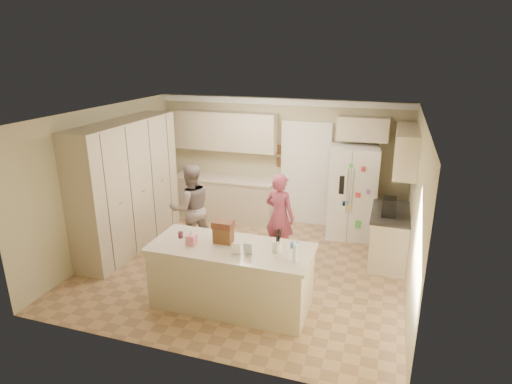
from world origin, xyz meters
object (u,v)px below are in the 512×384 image
(utensil_crock, at_px, (277,246))
(dollhouse_body, at_px, (223,235))
(teen_girl, at_px, (280,216))
(coffee_maker, at_px, (389,207))
(tissue_box, at_px, (192,240))
(teen_boy, at_px, (191,208))
(refrigerator, at_px, (351,193))
(island_base, at_px, (232,277))

(utensil_crock, xyz_separation_m, dollhouse_body, (-0.80, 0.05, 0.04))
(teen_girl, bearing_deg, coffee_maker, -157.48)
(tissue_box, distance_m, teen_boy, 1.79)
(teen_girl, bearing_deg, dollhouse_body, 91.48)
(coffee_maker, relative_size, teen_girl, 0.20)
(refrigerator, xyz_separation_m, coffee_maker, (0.71, -1.08, 0.17))
(tissue_box, distance_m, teen_girl, 1.97)
(utensil_crock, distance_m, dollhouse_body, 0.80)
(island_base, bearing_deg, utensil_crock, 4.40)
(utensil_crock, height_order, dollhouse_body, dollhouse_body)
(tissue_box, distance_m, dollhouse_body, 0.45)
(refrigerator, bearing_deg, dollhouse_body, -125.07)
(refrigerator, relative_size, coffee_maker, 6.00)
(island_base, bearing_deg, coffee_maker, 42.83)
(island_base, distance_m, tissue_box, 0.79)
(tissue_box, height_order, teen_girl, teen_girl)
(refrigerator, xyz_separation_m, utensil_crock, (-0.69, -2.93, 0.10))
(dollhouse_body, height_order, teen_girl, teen_girl)
(coffee_maker, bearing_deg, dollhouse_body, -140.71)
(tissue_box, bearing_deg, teen_boy, 116.59)
(utensil_crock, relative_size, teen_boy, 0.09)
(island_base, xyz_separation_m, teen_girl, (0.26, 1.69, 0.33))
(coffee_maker, distance_m, teen_boy, 3.43)
(dollhouse_body, bearing_deg, teen_girl, 75.69)
(dollhouse_body, relative_size, teen_boy, 0.16)
(teen_boy, bearing_deg, refrigerator, 168.82)
(tissue_box, height_order, teen_boy, teen_boy)
(coffee_maker, xyz_separation_m, teen_girl, (-1.79, -0.21, -0.30))
(island_base, bearing_deg, teen_girl, 81.41)
(utensil_crock, bearing_deg, tissue_box, -172.87)
(utensil_crock, distance_m, teen_boy, 2.47)
(dollhouse_body, bearing_deg, coffee_maker, 39.29)
(utensil_crock, bearing_deg, dollhouse_body, 176.42)
(island_base, bearing_deg, teen_boy, 132.06)
(dollhouse_body, distance_m, teen_girl, 1.66)
(utensil_crock, distance_m, tissue_box, 1.21)
(refrigerator, height_order, teen_boy, refrigerator)
(refrigerator, height_order, coffee_maker, refrigerator)
(tissue_box, bearing_deg, teen_girl, 65.76)
(teen_boy, bearing_deg, coffee_maker, 146.77)
(utensil_crock, relative_size, dollhouse_body, 0.58)
(utensil_crock, height_order, tissue_box, utensil_crock)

